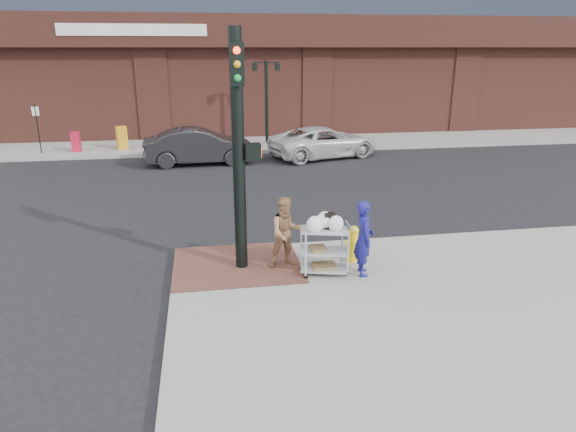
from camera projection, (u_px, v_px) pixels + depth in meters
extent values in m
plane|color=black|center=(269.00, 286.00, 10.72)|extent=(220.00, 220.00, 0.00)
cube|color=gray|center=(368.00, 106.00, 42.63)|extent=(65.00, 36.00, 0.15)
cube|color=brown|center=(237.00, 264.00, 11.42)|extent=(2.80, 2.40, 0.01)
cylinder|color=black|center=(267.00, 103.00, 25.34)|extent=(0.16, 0.16, 4.00)
cube|color=black|center=(266.00, 63.00, 24.75)|extent=(1.20, 0.06, 0.06)
cube|color=black|center=(255.00, 67.00, 24.73)|extent=(0.22, 0.22, 0.35)
cube|color=black|center=(277.00, 67.00, 24.90)|extent=(0.22, 0.22, 0.35)
cylinder|color=black|center=(38.00, 129.00, 23.05)|extent=(0.05, 0.05, 2.20)
cylinder|color=black|center=(239.00, 155.00, 10.56)|extent=(0.26, 0.26, 5.00)
cube|color=black|center=(253.00, 152.00, 10.59)|extent=(0.32, 0.28, 0.34)
cube|color=#FF260C|center=(261.00, 152.00, 10.62)|extent=(0.02, 0.18, 0.22)
cube|color=black|center=(237.00, 64.00, 9.73)|extent=(0.28, 0.18, 0.80)
imported|color=navy|center=(364.00, 238.00, 10.72)|extent=(0.46, 0.64, 1.62)
imported|color=#976F47|center=(286.00, 232.00, 11.13)|extent=(0.84, 0.70, 1.57)
imported|color=black|center=(199.00, 146.00, 21.72)|extent=(4.71, 1.85, 1.53)
imported|color=silver|center=(324.00, 142.00, 23.09)|extent=(5.40, 3.61, 1.38)
cube|color=#A1A1A6|center=(325.00, 230.00, 10.68)|extent=(1.07, 0.76, 0.03)
cube|color=#A1A1A6|center=(324.00, 251.00, 10.83)|extent=(1.07, 0.76, 0.03)
cube|color=#A1A1A6|center=(324.00, 268.00, 10.95)|extent=(1.07, 0.76, 0.03)
cube|color=black|center=(329.00, 221.00, 10.70)|extent=(0.24, 0.15, 0.34)
cube|color=brown|center=(318.00, 249.00, 10.79)|extent=(0.32, 0.37, 0.09)
cube|color=brown|center=(324.00, 266.00, 10.93)|extent=(0.49, 0.39, 0.08)
cylinder|color=yellow|center=(353.00, 259.00, 11.62)|extent=(0.28, 0.28, 0.08)
cylinder|color=yellow|center=(353.00, 244.00, 11.51)|extent=(0.20, 0.20, 0.61)
sphere|color=yellow|center=(354.00, 231.00, 11.41)|extent=(0.22, 0.22, 0.22)
cylinder|color=yellow|center=(353.00, 242.00, 11.50)|extent=(0.39, 0.09, 0.09)
cube|color=#B51430|center=(76.00, 142.00, 23.66)|extent=(0.41, 0.37, 0.92)
cube|color=orange|center=(122.00, 138.00, 24.23)|extent=(0.57, 0.55, 1.08)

